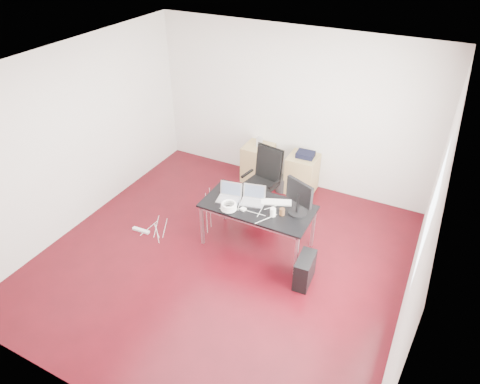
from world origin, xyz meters
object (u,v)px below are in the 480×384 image
at_px(filing_cabinet_left, 258,163).
at_px(desk, 258,209).
at_px(filing_cabinet_right, 302,174).
at_px(office_chair, 264,177).
at_px(pc_tower, 305,270).

bearing_deg(filing_cabinet_left, desk, -65.12).
relative_size(filing_cabinet_left, filing_cabinet_right, 1.00).
height_order(desk, filing_cabinet_right, desk).
distance_m(office_chair, filing_cabinet_left, 0.95).
height_order(office_chair, filing_cabinet_right, office_chair).
distance_m(filing_cabinet_left, pc_tower, 2.73).
bearing_deg(filing_cabinet_left, pc_tower, -51.43).
relative_size(filing_cabinet_right, pc_tower, 1.56).
height_order(desk, office_chair, office_chair).
bearing_deg(filing_cabinet_right, office_chair, -116.75).
distance_m(office_chair, pc_tower, 1.87).
xyz_separation_m(filing_cabinet_left, filing_cabinet_right, (0.86, 0.00, 0.00)).
bearing_deg(filing_cabinet_left, filing_cabinet_right, 0.00).
bearing_deg(pc_tower, filing_cabinet_right, 108.03).
xyz_separation_m(desk, office_chair, (-0.33, 0.93, -0.07)).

